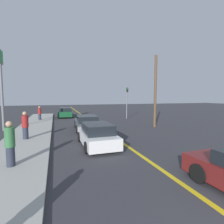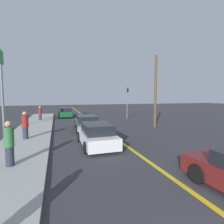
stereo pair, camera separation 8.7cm
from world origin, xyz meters
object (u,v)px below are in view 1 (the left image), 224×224
at_px(car_far_distant, 87,123).
at_px(pedestrian_mid_group, 10,144).
at_px(roadside_sign, 1,73).
at_px(utility_pole, 155,92).
at_px(pedestrian_far_standing, 25,125).
at_px(traffic_light, 127,100).
at_px(car_ahead_center, 97,135).
at_px(pedestrian_by_sign, 40,113).
at_px(car_parked_left_lot, 65,112).

xyz_separation_m(car_far_distant, pedestrian_mid_group, (-4.29, -7.34, 0.43)).
distance_m(roadside_sign, utility_pole, 13.35).
distance_m(pedestrian_mid_group, utility_pole, 12.74).
bearing_deg(pedestrian_far_standing, traffic_light, 38.22).
bearing_deg(pedestrian_far_standing, car_ahead_center, -31.23).
relative_size(pedestrian_by_sign, traffic_light, 0.40).
height_order(car_parked_left_lot, traffic_light, traffic_light).
xyz_separation_m(car_far_distant, pedestrian_by_sign, (-4.32, 6.95, 0.33)).
xyz_separation_m(car_far_distant, roadside_sign, (-6.74, 1.71, 4.16)).
bearing_deg(utility_pole, traffic_light, 91.40).
height_order(pedestrian_mid_group, utility_pole, utility_pole).
bearing_deg(pedestrian_by_sign, traffic_light, -6.75).
distance_m(pedestrian_far_standing, traffic_light, 13.57).
height_order(car_far_distant, roadside_sign, roadside_sign).
xyz_separation_m(car_far_distant, car_parked_left_lot, (-1.25, 10.12, 0.03)).
xyz_separation_m(pedestrian_far_standing, pedestrian_by_sign, (0.12, 9.59, -0.09)).
relative_size(car_far_distant, roadside_sign, 0.64).
distance_m(car_far_distant, utility_pole, 6.91).
xyz_separation_m(car_parked_left_lot, utility_pole, (7.58, -10.78, 2.68)).
bearing_deg(car_far_distant, car_ahead_center, -89.98).
distance_m(car_parked_left_lot, traffic_light, 8.82).
bearing_deg(pedestrian_mid_group, roadside_sign, 105.17).
height_order(car_far_distant, utility_pole, utility_pole).
height_order(traffic_light, utility_pole, utility_pole).
bearing_deg(utility_pole, car_far_distant, 174.06).
bearing_deg(utility_pole, car_parked_left_lot, 125.11).
relative_size(car_parked_left_lot, utility_pole, 0.63).
xyz_separation_m(car_parked_left_lot, pedestrian_far_standing, (-3.18, -12.76, 0.39)).
relative_size(pedestrian_far_standing, traffic_light, 0.45).
relative_size(car_ahead_center, roadside_sign, 0.59).
height_order(pedestrian_by_sign, utility_pole, utility_pole).
bearing_deg(car_far_distant, pedestrian_far_standing, -145.99).
height_order(pedestrian_far_standing, roadside_sign, roadside_sign).
bearing_deg(pedestrian_mid_group, car_ahead_center, 28.65).
bearing_deg(car_far_distant, car_parked_left_lot, 100.33).
height_order(car_far_distant, pedestrian_by_sign, pedestrian_by_sign).
bearing_deg(car_ahead_center, pedestrian_mid_group, -151.81).
xyz_separation_m(car_ahead_center, pedestrian_by_sign, (-4.03, 12.11, 0.30)).
bearing_deg(roadside_sign, car_far_distant, -14.20).
distance_m(pedestrian_far_standing, utility_pole, 11.18).
relative_size(car_far_distant, car_parked_left_lot, 1.04).
bearing_deg(traffic_light, pedestrian_by_sign, 173.25).
relative_size(pedestrian_mid_group, pedestrian_by_sign, 1.12).
relative_size(car_parked_left_lot, pedestrian_far_standing, 2.34).
relative_size(traffic_light, roadside_sign, 0.59).
bearing_deg(roadside_sign, pedestrian_mid_group, -74.83).
relative_size(car_far_distant, utility_pole, 0.65).
bearing_deg(roadside_sign, utility_pole, -10.26).
distance_m(car_ahead_center, car_far_distant, 5.16).
distance_m(car_far_distant, roadside_sign, 8.10).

